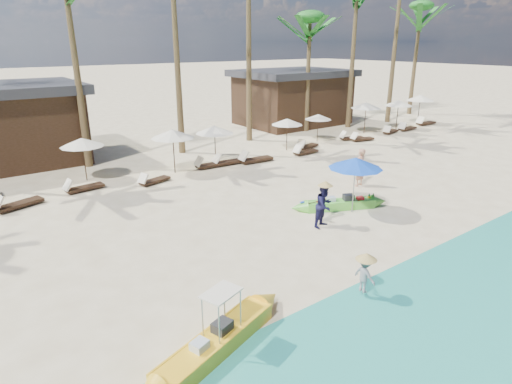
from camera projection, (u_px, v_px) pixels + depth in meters
ground at (317, 244)px, 14.36m from camera, size 240.00×240.00×0.00m
wet_sand_strip at (458, 317)px, 10.56m from camera, size 240.00×4.50×0.01m
green_canoe at (340, 204)px, 17.34m from camera, size 4.26×2.17×0.58m
yellow_canoe at (216, 342)px, 9.33m from camera, size 5.16×1.99×1.38m
tourist at (360, 167)px, 19.88m from camera, size 0.72×0.54×1.80m
vendor_green at (324, 206)px, 15.46m from camera, size 0.92×0.79×1.64m
vendor_yellow at (365, 275)px, 11.14m from camera, size 0.38×0.66×1.01m
blue_umbrella at (356, 163)px, 16.38m from camera, size 2.08×2.08×2.24m
resort_parasol_4 at (82, 142)px, 20.31m from camera, size 2.05×2.05×2.11m
lounger_4_left at (16, 204)px, 17.31m from camera, size 2.00×1.14×0.65m
lounger_4_right at (82, 187)px, 19.35m from camera, size 1.79×0.70×0.59m
resort_parasol_5 at (173, 134)px, 21.48m from camera, size 2.20×2.20×2.27m
lounger_5_left at (153, 180)px, 20.38m from camera, size 1.69×0.90×0.55m
resort_parasol_6 at (215, 130)px, 23.10m from camera, size 2.08×2.08×2.14m
lounger_6_left at (210, 164)px, 22.93m from camera, size 1.89×0.68×0.63m
lounger_6_right at (227, 161)px, 23.50m from camera, size 1.89×0.76×0.62m
resort_parasol_7 at (287, 122)px, 26.14m from camera, size 1.93×1.93×1.98m
lounger_7_left at (254, 159)px, 23.93m from camera, size 2.04×0.77×0.68m
lounger_7_right at (304, 151)px, 25.67m from camera, size 1.72×0.57×0.58m
resort_parasol_8 at (318, 117)px, 28.57m from camera, size 1.79×1.79×1.85m
lounger_8_left at (306, 146)px, 27.00m from camera, size 1.86×0.90×0.61m
resort_parasol_9 at (366, 105)px, 31.05m from camera, size 2.20×2.20×2.27m
lounger_9_left at (350, 137)px, 29.47m from camera, size 1.79×1.04×0.58m
lounger_9_right at (361, 138)px, 29.13m from camera, size 1.76×0.88×0.57m
resort_parasol_10 at (399, 103)px, 32.64m from camera, size 2.15×2.15×2.22m
lounger_10_left at (390, 131)px, 31.53m from camera, size 1.75×0.85×0.57m
lounger_10_right at (407, 128)px, 32.57m from camera, size 1.83×0.64×0.61m
resort_parasol_11 at (421, 98)px, 34.66m from camera, size 2.28×2.28×2.34m
lounger_11_left at (425, 122)px, 34.69m from camera, size 1.96×0.70×0.66m
palm_6 at (310, 32)px, 30.22m from camera, size 2.08×2.08×8.51m
palm_7 at (356, 4)px, 31.02m from camera, size 2.08×2.08×11.08m
palm_9 at (420, 22)px, 37.56m from camera, size 2.08×2.08×9.82m
pavilion_east at (293, 97)px, 34.75m from camera, size 8.80×6.60×4.30m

